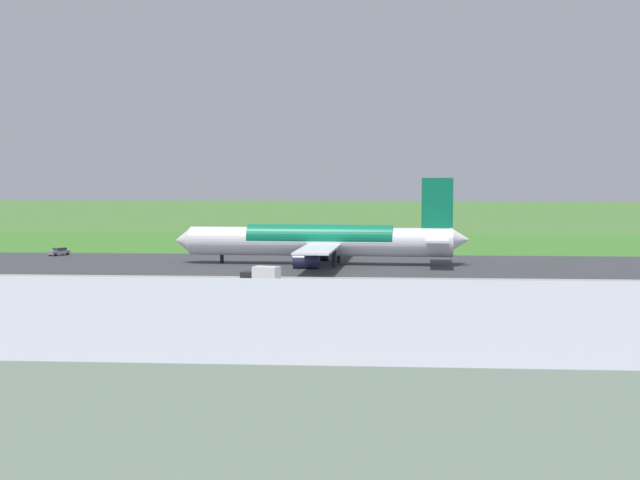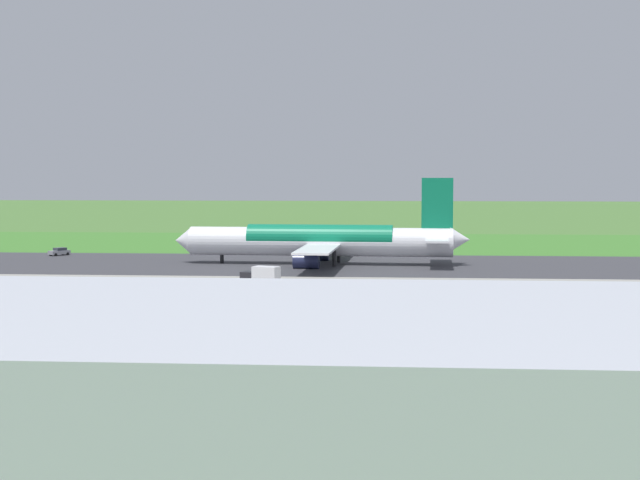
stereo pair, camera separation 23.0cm
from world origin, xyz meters
The scene contains 10 objects.
ground_plane centered at (0.00, 0.00, 0.00)m, with size 800.00×800.00×0.00m, color #477233.
runway_asphalt centered at (0.00, 0.00, 0.03)m, with size 600.00×40.88×0.06m, color #38383D.
apron_concrete centered at (0.00, 65.81, 0.03)m, with size 440.00×110.00×0.05m, color gray.
grass_verge_foreground centered at (0.00, -47.58, 0.02)m, with size 600.00×80.00×0.04m, color #3C782B.
airliner_main centered at (2.56, 0.02, 4.35)m, with size 54.10×44.21×15.88m.
terminal_building centered at (-15.05, 135.82, 6.37)m, with size 108.02×18.35×33.50m.
service_truck_baggage centered at (9.37, 30.04, 1.40)m, with size 6.21×3.89×2.65m.
service_car_ops centered at (56.92, -14.29, 0.84)m, with size 3.93×4.45×1.62m.
no_stopping_sign centered at (20.65, -49.46, 1.64)m, with size 0.60×0.10×2.78m.
traffic_cone_orange centered at (24.12, -48.62, 0.28)m, with size 0.40×0.40×0.55m, color orange.
Camera 1 is at (-9.74, 166.53, 16.46)m, focal length 51.74 mm.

